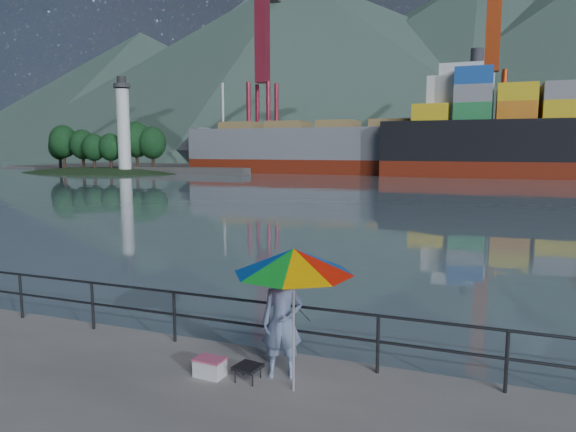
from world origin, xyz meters
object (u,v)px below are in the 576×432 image
(cooler_bag, at_px, (210,368))
(bulk_carrier, at_px, (359,146))
(fisherman, at_px, (282,322))
(beach_umbrella, at_px, (294,261))

(cooler_bag, height_order, bulk_carrier, bulk_carrier)
(fisherman, height_order, beach_umbrella, beach_umbrella)
(beach_umbrella, bearing_deg, fisherman, 129.42)
(fisherman, distance_m, cooler_bag, 1.45)
(fisherman, height_order, cooler_bag, fisherman)
(fisherman, xyz_separation_m, cooler_bag, (-1.13, -0.44, -0.79))
(cooler_bag, distance_m, bulk_carrier, 75.06)
(fisherman, bearing_deg, beach_umbrella, -70.76)
(fisherman, xyz_separation_m, bulk_carrier, (-15.54, 73.11, 3.17))
(beach_umbrella, relative_size, cooler_bag, 4.70)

